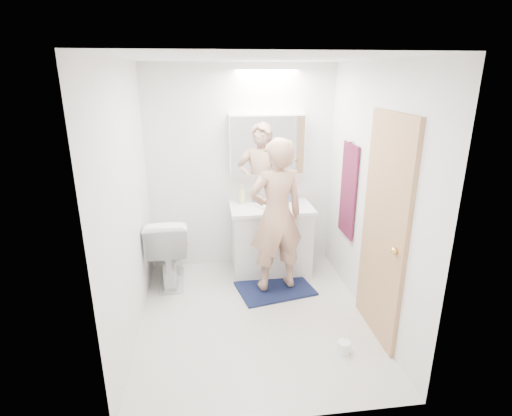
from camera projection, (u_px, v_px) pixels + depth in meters
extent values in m
plane|color=silver|center=(254.00, 317.00, 3.96)|extent=(2.50, 2.50, 0.00)
plane|color=white|center=(254.00, 58.00, 3.19)|extent=(2.50, 2.50, 0.00)
plane|color=white|center=(241.00, 169.00, 4.75)|extent=(2.50, 0.00, 2.50)
plane|color=white|center=(280.00, 264.00, 2.40)|extent=(2.50, 0.00, 2.50)
plane|color=white|center=(127.00, 206.00, 3.44)|extent=(0.00, 2.50, 2.50)
plane|color=white|center=(372.00, 197.00, 3.71)|extent=(0.00, 2.50, 2.50)
cube|color=silver|center=(271.00, 240.00, 4.78)|extent=(0.90, 0.55, 0.78)
cube|color=white|center=(271.00, 208.00, 4.65)|extent=(0.95, 0.58, 0.04)
cylinder|color=white|center=(271.00, 204.00, 4.67)|extent=(0.36, 0.36, 0.03)
cylinder|color=silver|center=(268.00, 194.00, 4.83)|extent=(0.02, 0.02, 0.16)
cube|color=white|center=(267.00, 145.00, 4.62)|extent=(0.88, 0.14, 0.70)
cube|color=silver|center=(268.00, 146.00, 4.55)|extent=(0.84, 0.01, 0.66)
imported|color=white|center=(169.00, 248.00, 4.53)|extent=(0.47, 0.80, 0.81)
cube|color=#121738|center=(275.00, 288.00, 4.46)|extent=(0.90, 0.70, 0.02)
imported|color=tan|center=(276.00, 216.00, 4.18)|extent=(0.67, 0.51, 1.64)
cube|color=#A87C54|center=(384.00, 231.00, 3.45)|extent=(0.04, 0.80, 2.00)
sphere|color=gold|center=(395.00, 251.00, 3.17)|extent=(0.06, 0.06, 0.06)
cube|color=#19133D|center=(348.00, 191.00, 4.26)|extent=(0.02, 0.42, 1.00)
cylinder|color=silver|center=(351.00, 142.00, 4.09)|extent=(0.07, 0.02, 0.02)
imported|color=beige|center=(242.00, 194.00, 4.71)|extent=(0.11, 0.11, 0.22)
imported|color=#4F6EAA|center=(256.00, 196.00, 4.77)|extent=(0.10, 0.10, 0.15)
imported|color=#4476CD|center=(290.00, 197.00, 4.81)|extent=(0.13, 0.13, 0.10)
cylinder|color=white|center=(344.00, 347.00, 3.45)|extent=(0.11, 0.11, 0.10)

